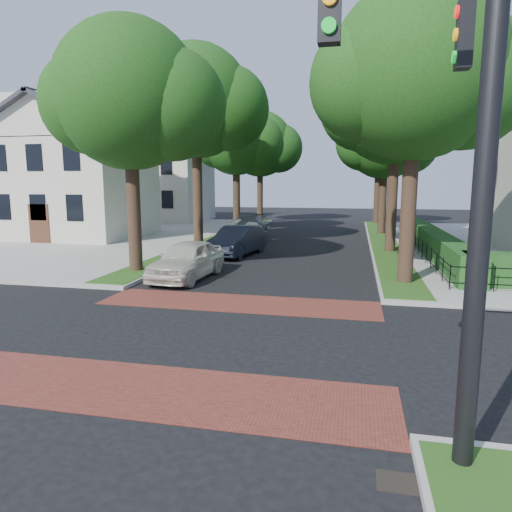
{
  "coord_description": "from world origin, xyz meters",
  "views": [
    {
      "loc": [
        3.59,
        -10.65,
        3.86
      ],
      "look_at": [
        0.62,
        3.01,
        1.6
      ],
      "focal_mm": 32.0,
      "sensor_mm": 36.0,
      "label": 1
    }
  ],
  "objects_px": {
    "parked_car_front": "(187,260)",
    "parked_car_rear": "(247,228)",
    "traffic_signal": "(466,113)",
    "parked_car_middle": "(237,241)"
  },
  "relations": [
    {
      "from": "traffic_signal",
      "to": "parked_car_rear",
      "type": "height_order",
      "value": "traffic_signal"
    },
    {
      "from": "parked_car_front",
      "to": "parked_car_rear",
      "type": "bearing_deg",
      "value": 96.89
    },
    {
      "from": "traffic_signal",
      "to": "parked_car_front",
      "type": "xyz_separation_m",
      "value": [
        -7.88,
        10.9,
        -3.93
      ]
    },
    {
      "from": "traffic_signal",
      "to": "parked_car_front",
      "type": "distance_m",
      "value": 14.01
    },
    {
      "from": "parked_car_front",
      "to": "parked_car_rear",
      "type": "height_order",
      "value": "parked_car_rear"
    },
    {
      "from": "traffic_signal",
      "to": "parked_car_rear",
      "type": "bearing_deg",
      "value": 109.48
    },
    {
      "from": "parked_car_front",
      "to": "parked_car_middle",
      "type": "xyz_separation_m",
      "value": [
        0.48,
        6.22,
        0.0
      ]
    },
    {
      "from": "parked_car_front",
      "to": "parked_car_rear",
      "type": "relative_size",
      "value": 0.82
    },
    {
      "from": "traffic_signal",
      "to": "parked_car_front",
      "type": "height_order",
      "value": "traffic_signal"
    },
    {
      "from": "parked_car_middle",
      "to": "parked_car_front",
      "type": "bearing_deg",
      "value": -84.96
    }
  ]
}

